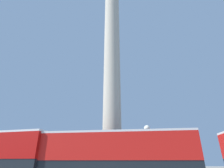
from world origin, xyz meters
name	(u,v)px	position (x,y,z in m)	size (l,w,h in m)	color
monument_column	(112,85)	(0.00, 0.00, 9.78)	(4.49, 4.49, 25.81)	#ADA593
bus_a	(103,166)	(0.20, -4.71, 2.39)	(10.92, 2.89, 4.32)	red
street_lamp	(149,153)	(3.09, -1.99, 3.18)	(0.47, 0.47, 5.24)	black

